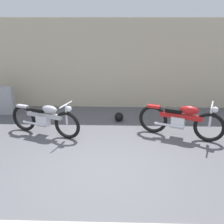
{
  "coord_description": "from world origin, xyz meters",
  "views": [
    {
      "loc": [
        0.34,
        -4.7,
        2.99
      ],
      "look_at": [
        0.14,
        2.0,
        0.55
      ],
      "focal_mm": 42.68,
      "sensor_mm": 36.0,
      "label": 1
    }
  ],
  "objects_px": {
    "motorcycle_red": "(181,120)",
    "stone_marker": "(3,100)",
    "motorcycle_silver": "(45,119)",
    "helmet": "(119,117)"
  },
  "relations": [
    {
      "from": "helmet",
      "to": "motorcycle_silver",
      "type": "bearing_deg",
      "value": -152.46
    },
    {
      "from": "stone_marker",
      "to": "motorcycle_silver",
      "type": "bearing_deg",
      "value": -41.07
    },
    {
      "from": "helmet",
      "to": "motorcycle_silver",
      "type": "height_order",
      "value": "motorcycle_silver"
    },
    {
      "from": "motorcycle_red",
      "to": "stone_marker",
      "type": "bearing_deg",
      "value": -175.42
    },
    {
      "from": "stone_marker",
      "to": "motorcycle_silver",
      "type": "relative_size",
      "value": 0.45
    },
    {
      "from": "motorcycle_red",
      "to": "motorcycle_silver",
      "type": "bearing_deg",
      "value": -159.63
    },
    {
      "from": "stone_marker",
      "to": "motorcycle_red",
      "type": "xyz_separation_m",
      "value": [
        5.27,
        -1.57,
        0.02
      ]
    },
    {
      "from": "stone_marker",
      "to": "motorcycle_red",
      "type": "height_order",
      "value": "motorcycle_red"
    },
    {
      "from": "stone_marker",
      "to": "motorcycle_silver",
      "type": "distance_m",
      "value": 2.32
    },
    {
      "from": "stone_marker",
      "to": "motorcycle_silver",
      "type": "height_order",
      "value": "motorcycle_silver"
    }
  ]
}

